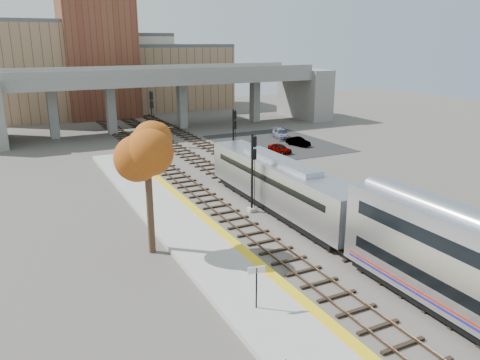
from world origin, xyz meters
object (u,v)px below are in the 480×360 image
signal_mast_mid (234,142)px  tree (147,153)px  signal_mast_far (152,119)px  car_b (298,142)px  signal_mast_near (252,176)px  car_a (280,148)px  car_c (281,134)px  locomotive (279,183)px

signal_mast_mid → tree: size_ratio=0.72×
signal_mast_far → car_b: 19.21m
signal_mast_near → car_a: (12.70, 16.64, -2.41)m
car_c → signal_mast_near: bearing=-110.4°
locomotive → signal_mast_far: bearing=94.3°
signal_mast_mid → signal_mast_far: size_ratio=0.91×
signal_mast_near → locomotive: bearing=-16.8°
signal_mast_far → car_b: bearing=-27.0°
signal_mast_near → car_c: signal_mast_near is taller
car_a → car_b: 4.80m
tree → car_a: bearing=42.7°
locomotive → tree: size_ratio=2.12×
signal_mast_near → signal_mast_mid: signal_mast_mid is taller
car_b → car_c: car_c is taller
locomotive → signal_mast_near: size_ratio=3.01×
locomotive → car_a: bearing=58.5°
signal_mast_far → signal_mast_near: bearing=-90.0°
tree → car_a: size_ratio=2.77×
signal_mast_far → car_c: bearing=-11.1°
locomotive → car_c: 29.17m
locomotive → car_b: 24.60m
tree → signal_mast_near: bearing=21.5°
signal_mast_far → car_a: size_ratio=2.20×
signal_mast_mid → car_b: 14.85m
signal_mast_near → signal_mast_far: 27.56m
car_b → signal_mast_near: bearing=-147.6°
tree → locomotive: bearing=14.9°
car_c → signal_mast_mid: bearing=-121.9°
signal_mast_mid → tree: (-13.43, -15.52, 3.54)m
car_a → locomotive: bearing=-136.8°
signal_mast_far → locomotive: bearing=-85.7°
signal_mast_mid → car_b: bearing=28.9°
car_b → car_c: size_ratio=0.76×
tree → car_b: 35.16m
locomotive → tree: bearing=-165.1°
tree → signal_mast_far: bearing=73.4°
signal_mast_mid → signal_mast_far: signal_mast_far is taller
signal_mast_near → signal_mast_mid: 12.54m
signal_mast_mid → car_c: size_ratio=1.46×
signal_mast_far → car_c: signal_mast_far is taller
signal_mast_near → tree: (-9.33, -3.67, 3.66)m
car_a → signal_mast_near: bearing=-142.6°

